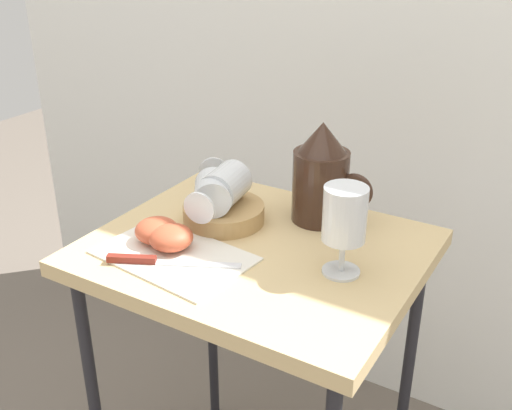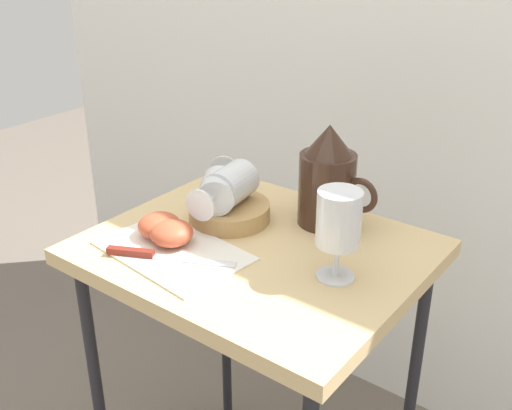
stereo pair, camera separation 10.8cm
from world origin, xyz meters
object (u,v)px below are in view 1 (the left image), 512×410
object	(u,v)px
knife	(154,261)
basket_tray	(224,213)
table	(256,278)
wine_glass_upright	(344,219)
pitcher	(321,182)
apple_half_left	(157,230)
wine_glass_tipped_far	(224,187)
apple_half_right	(171,237)
wine_glass_tipped_near	(213,191)

from	to	relation	value
knife	basket_tray	bearing A→B (deg)	86.71
table	wine_glass_upright	bearing A→B (deg)	-2.88
basket_tray	pitcher	bearing A→B (deg)	34.02
apple_half_left	table	bearing A→B (deg)	28.39
wine_glass_tipped_far	apple_half_right	world-z (taller)	wine_glass_tipped_far
table	apple_half_left	world-z (taller)	apple_half_left
knife	apple_half_left	bearing A→B (deg)	124.41
wine_glass_upright	wine_glass_tipped_near	xyz separation A→B (m)	(-0.28, 0.04, -0.03)
pitcher	wine_glass_tipped_far	xyz separation A→B (m)	(-0.16, -0.10, -0.01)
basket_tray	knife	bearing A→B (deg)	-93.29
basket_tray	apple_half_left	size ratio (longest dim) A/B	2.01
pitcher	wine_glass_tipped_near	bearing A→B (deg)	-142.84
basket_tray	apple_half_right	size ratio (longest dim) A/B	2.01
wine_glass_upright	knife	xyz separation A→B (m)	(-0.28, -0.14, -0.09)
table	apple_half_right	size ratio (longest dim) A/B	9.03
basket_tray	apple_half_left	world-z (taller)	apple_half_left
pitcher	wine_glass_upright	xyz separation A→B (m)	(0.12, -0.16, 0.02)
basket_tray	apple_half_left	bearing A→B (deg)	-112.66
table	wine_glass_tipped_near	world-z (taller)	wine_glass_tipped_near
table	wine_glass_tipped_far	xyz separation A→B (m)	(-0.10, 0.05, 0.14)
wine_glass_upright	basket_tray	bearing A→B (deg)	168.16
table	pitcher	bearing A→B (deg)	70.86
knife	wine_glass_tipped_far	bearing A→B (deg)	86.66
basket_tray	apple_half_left	xyz separation A→B (m)	(-0.06, -0.13, 0.01)
wine_glass_tipped_near	wine_glass_tipped_far	distance (m)	0.03
table	wine_glass_tipped_near	xyz separation A→B (m)	(-0.11, 0.03, 0.14)
table	pitcher	world-z (taller)	pitcher
basket_tray	wine_glass_tipped_near	world-z (taller)	wine_glass_tipped_near
basket_tray	wine_glass_tipped_far	world-z (taller)	wine_glass_tipped_far
wine_glass_tipped_far	apple_half_left	world-z (taller)	wine_glass_tipped_far
table	wine_glass_upright	world-z (taller)	wine_glass_upright
apple_half_left	pitcher	bearing A→B (deg)	48.50
basket_tray	wine_glass_tipped_near	bearing A→B (deg)	-115.81
apple_half_left	wine_glass_upright	bearing A→B (deg)	13.16
wine_glass_upright	apple_half_right	xyz separation A→B (m)	(-0.29, -0.09, -0.07)
table	apple_half_left	xyz separation A→B (m)	(-0.16, -0.09, 0.10)
apple_half_left	basket_tray	bearing A→B (deg)	67.34
table	apple_half_left	bearing A→B (deg)	-151.61
wine_glass_upright	knife	distance (m)	0.33
apple_half_right	apple_half_left	bearing A→B (deg)	167.84
wine_glass_upright	table	bearing A→B (deg)	177.12
pitcher	wine_glass_upright	distance (m)	0.20
table	basket_tray	xyz separation A→B (m)	(-0.10, 0.05, 0.09)
basket_tray	wine_glass_tipped_near	size ratio (longest dim) A/B	1.00
basket_tray	wine_glass_tipped_far	xyz separation A→B (m)	(0.00, 0.00, 0.06)
wine_glass_tipped_far	apple_half_right	bearing A→B (deg)	-96.71
pitcher	basket_tray	bearing A→B (deg)	-145.98
wine_glass_tipped_near	apple_half_left	size ratio (longest dim) A/B	2.01
pitcher	wine_glass_tipped_far	size ratio (longest dim) A/B	1.23
pitcher	wine_glass_tipped_near	distance (m)	0.21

